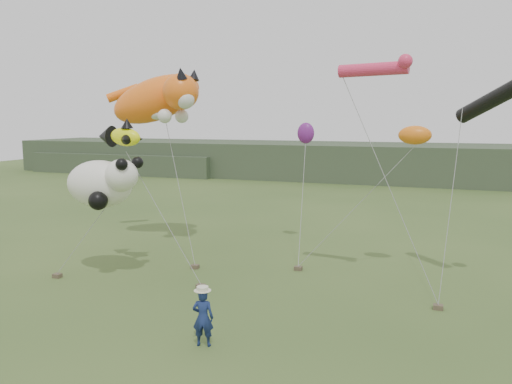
# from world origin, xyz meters

# --- Properties ---
(ground) EXTENTS (120.00, 120.00, 0.00)m
(ground) POSITION_xyz_m (0.00, 0.00, 0.00)
(ground) COLOR #385123
(ground) RESTS_ON ground
(headland) EXTENTS (90.00, 13.00, 4.00)m
(headland) POSITION_xyz_m (-3.11, 44.69, 1.92)
(headland) COLOR #2D3D28
(headland) RESTS_ON ground
(festival_attendant) EXTENTS (0.72, 0.56, 1.76)m
(festival_attendant) POSITION_xyz_m (0.54, -0.18, 0.88)
(festival_attendant) COLOR navy
(festival_attendant) RESTS_ON ground
(sandbag_anchors) EXTENTS (15.84, 4.86, 0.18)m
(sandbag_anchors) POSITION_xyz_m (-0.97, 5.67, 0.09)
(sandbag_anchors) COLOR brown
(sandbag_anchors) RESTS_ON ground
(cat_kite) EXTENTS (6.40, 3.76, 3.62)m
(cat_kite) POSITION_xyz_m (-6.70, 10.07, 7.86)
(cat_kite) COLOR orange
(cat_kite) RESTS_ON ground
(fish_kite) EXTENTS (2.39, 1.62, 1.25)m
(fish_kite) POSITION_xyz_m (-6.02, 5.21, 6.07)
(fish_kite) COLOR #F4FF10
(fish_kite) RESTS_ON ground
(tube_kites) EXTENTS (7.49, 3.68, 2.52)m
(tube_kites) POSITION_xyz_m (7.56, 7.71, 7.96)
(tube_kites) COLOR black
(tube_kites) RESTS_ON ground
(panda_kite) EXTENTS (3.53, 2.28, 2.20)m
(panda_kite) POSITION_xyz_m (-6.28, 4.39, 4.12)
(panda_kite) COLOR white
(panda_kite) RESTS_ON ground
(misc_kites) EXTENTS (6.71, 4.16, 1.10)m
(misc_kites) POSITION_xyz_m (3.73, 10.46, 6.10)
(misc_kites) COLOR orange
(misc_kites) RESTS_ON ground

